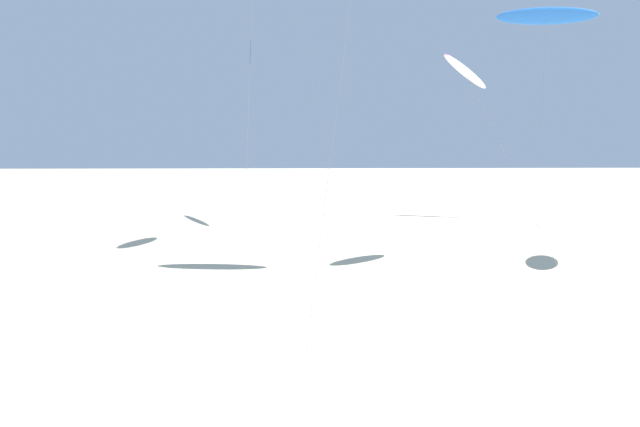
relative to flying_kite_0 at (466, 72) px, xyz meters
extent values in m
ellipsoid|color=white|center=(0.00, 0.00, 0.00)|extent=(3.80, 4.83, 2.05)
ellipsoid|color=purple|center=(0.00, 0.00, 0.03)|extent=(3.25, 4.40, 1.62)
cylinder|color=#4C4C51|center=(1.92, -2.60, -5.25)|extent=(3.87, 5.23, 10.34)
ellipsoid|color=blue|center=(10.24, 18.36, 5.67)|extent=(7.24, 3.60, 1.52)
ellipsoid|color=#19B2B7|center=(10.24, 18.36, 5.70)|extent=(7.16, 3.03, 0.67)
cylinder|color=#4C4C51|center=(9.60, 16.68, -2.42)|extent=(1.29, 3.39, 16.00)
cylinder|color=#4C4C51|center=(-6.82, -8.53, -2.25)|extent=(2.39, 6.36, 16.36)
cylinder|color=#4C4C51|center=(-7.07, 12.49, -1.23)|extent=(3.11, 4.04, 18.39)
cylinder|color=#4C4C51|center=(-10.42, -2.61, -0.59)|extent=(0.35, 8.33, 19.67)
camera|label=1|loc=(-8.24, -34.93, -2.92)|focal=39.72mm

